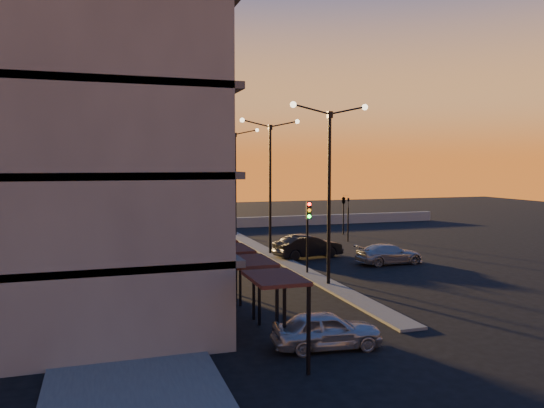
{
  "coord_description": "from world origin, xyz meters",
  "views": [
    {
      "loc": [
        -11.29,
        -25.15,
        6.41
      ],
      "look_at": [
        -0.74,
        7.3,
        3.79
      ],
      "focal_mm": 35.0,
      "sensor_mm": 36.0,
      "label": 1
    }
  ],
  "objects": [
    {
      "name": "car_sedan",
      "position": [
        2.07,
        8.04,
        0.78
      ],
      "size": [
        4.92,
        2.34,
        1.56
      ],
      "primitive_type": "imported",
      "rotation": [
        0.0,
        0.0,
        1.72
      ],
      "color": "black",
      "rests_on": "ground"
    },
    {
      "name": "streetlamp_near",
      "position": [
        0.0,
        0.0,
        5.59
      ],
      "size": [
        4.32,
        0.32,
        9.51
      ],
      "color": "black",
      "rests_on": "ground"
    },
    {
      "name": "ground",
      "position": [
        0.0,
        0.0,
        0.0
      ],
      "size": [
        120.0,
        120.0,
        0.0
      ],
      "primitive_type": "plane",
      "color": "black",
      "rests_on": "ground"
    },
    {
      "name": "signal_east_b",
      "position": [
        9.5,
        18.0,
        3.1
      ],
      "size": [
        0.42,
        1.99,
        3.6
      ],
      "color": "black",
      "rests_on": "ground"
    },
    {
      "name": "streetlamp_far",
      "position": [
        0.0,
        20.0,
        5.59
      ],
      "size": [
        4.32,
        0.32,
        9.51
      ],
      "color": "black",
      "rests_on": "ground"
    },
    {
      "name": "parapet",
      "position": [
        2.0,
        26.0,
        0.5
      ],
      "size": [
        44.0,
        0.5,
        1.0
      ],
      "primitive_type": "cube",
      "color": "slate",
      "rests_on": "ground"
    },
    {
      "name": "traffic_light_main",
      "position": [
        0.0,
        2.87,
        2.89
      ],
      "size": [
        0.28,
        0.44,
        4.25
      ],
      "color": "black",
      "rests_on": "ground"
    },
    {
      "name": "signal_east_a",
      "position": [
        8.0,
        14.0,
        1.93
      ],
      "size": [
        0.13,
        0.16,
        3.6
      ],
      "color": "black",
      "rests_on": "ground"
    },
    {
      "name": "streetlamp_mid",
      "position": [
        0.0,
        10.0,
        5.59
      ],
      "size": [
        4.32,
        0.32,
        9.51
      ],
      "color": "black",
      "rests_on": "ground"
    },
    {
      "name": "car_wagon",
      "position": [
        6.2,
        4.4,
        0.64
      ],
      "size": [
        4.44,
        1.89,
        1.28
      ],
      "primitive_type": "imported",
      "rotation": [
        0.0,
        0.0,
        1.6
      ],
      "color": "#929598",
      "rests_on": "ground"
    },
    {
      "name": "median",
      "position": [
        0.0,
        10.0,
        0.06
      ],
      "size": [
        1.2,
        36.0,
        0.12
      ],
      "primitive_type": "cube",
      "color": "#4F4F4C",
      "rests_on": "ground"
    },
    {
      "name": "building",
      "position": [
        -14.0,
        0.03,
        11.91
      ],
      "size": [
        14.35,
        17.08,
        25.0
      ],
      "color": "#69625C",
      "rests_on": "ground"
    },
    {
      "name": "car_hatchback",
      "position": [
        -3.92,
        -8.63,
        0.65
      ],
      "size": [
        3.96,
        1.93,
        1.3
      ],
      "primitive_type": "imported",
      "rotation": [
        0.0,
        0.0,
        1.47
      ],
      "color": "#9EA1A5",
      "rests_on": "ground"
    },
    {
      "name": "sidewalk_west",
      "position": [
        -10.5,
        4.0,
        0.06
      ],
      "size": [
        5.0,
        40.0,
        0.12
      ],
      "primitive_type": "cube",
      "color": "#4F4F4C",
      "rests_on": "ground"
    }
  ]
}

